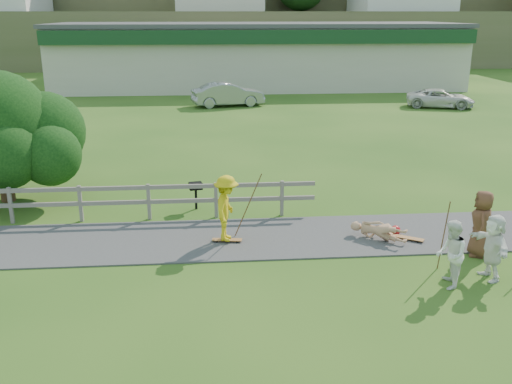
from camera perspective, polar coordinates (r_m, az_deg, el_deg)
ground at (r=14.31m, az=-3.74°, el=-7.07°), size 260.00×260.00×0.00m
path at (r=15.68m, az=-3.86°, el=-4.72°), size 34.00×3.00×0.04m
fence at (r=17.70m, az=-19.15°, el=-0.63°), size 15.05×0.10×1.10m
strip_mall at (r=48.25m, az=0.13°, el=13.57°), size 32.50×10.75×5.10m
skater_rider at (r=15.15m, az=-2.96°, el=-1.99°), size 0.87×1.26×1.78m
skater_fallen at (r=15.84m, az=12.13°, el=-3.82°), size 1.27×1.44×0.57m
spectator_a at (r=13.51m, az=18.92°, el=-5.93°), size 0.77×0.89×1.58m
spectator_c at (r=15.46m, az=21.61°, el=-2.96°), size 0.80×0.98×1.73m
spectator_d at (r=14.26m, az=22.60°, el=-5.10°), size 0.55×1.49×1.58m
car_silver at (r=38.02m, az=-2.83°, el=9.72°), size 4.92×2.59×1.54m
car_white at (r=39.33m, az=17.95°, el=8.90°), size 4.65×3.12×1.19m
tree at (r=20.12m, az=-24.06°, el=3.69°), size 5.41×5.41×3.31m
bbq at (r=18.00m, az=-6.03°, el=-0.39°), size 0.45×0.38×0.87m
longboard_rider at (r=15.45m, az=-2.91°, el=-4.95°), size 0.82×0.29×0.09m
longboard_fallen at (r=16.09m, az=14.92°, el=-4.60°), size 0.84×0.64×0.10m
helmet at (r=16.38m, az=13.77°, el=-3.75°), size 0.28×0.28×0.28m
pole_rider at (r=15.52m, az=-0.81°, el=-1.13°), size 0.03×0.03×1.96m
pole_spec_left at (r=14.35m, az=18.26°, el=-4.15°), size 0.03×0.03×1.72m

